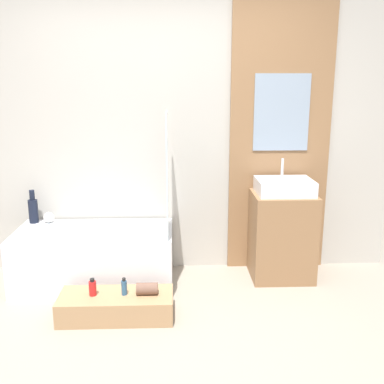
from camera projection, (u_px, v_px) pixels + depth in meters
The scene contains 13 objects.
ground_plane at pixel (163, 363), 2.85m from camera, with size 12.00×12.00×0.00m, color gray.
wall_tiled_back at pixel (165, 131), 4.08m from camera, with size 4.20×0.06×2.60m, color #B7B2A8.
wall_wood_accent at pixel (280, 131), 4.06m from camera, with size 0.91×0.04×2.60m.
bathtub at pixel (95, 257), 3.93m from camera, with size 1.35×0.67×0.49m.
glass_shower_screen at pixel (167, 174), 3.71m from camera, with size 0.01×0.49×1.02m, color silver.
wooden_step_bench at pixel (116, 306), 3.39m from camera, with size 0.85×0.35×0.18m, color #A87F56.
vanity_cabinet at pixel (282, 236), 4.04m from camera, with size 0.54×0.46×0.78m, color #8E6642.
sink at pixel (284, 186), 3.93m from camera, with size 0.48×0.38×0.30m.
vase_tall_dark at pixel (33, 209), 4.06m from camera, with size 0.08×0.08×0.30m.
vase_round_light at pixel (49, 217), 4.08m from camera, with size 0.10×0.10×0.10m, color silver.
bottle_soap_primary at pixel (93, 288), 3.35m from camera, with size 0.06×0.06×0.13m.
bottle_soap_secondary at pixel (124, 287), 3.36m from camera, with size 0.04×0.04×0.13m.
towel_roll at pixel (147, 289), 3.37m from camera, with size 0.09×0.09×0.16m, color brown.
Camera 1 is at (0.09, -2.52, 1.74)m, focal length 42.00 mm.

